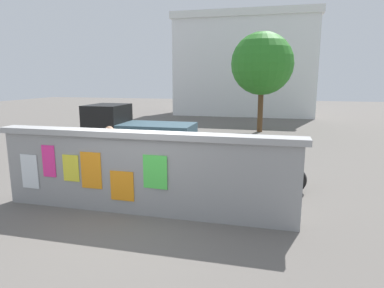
{
  "coord_description": "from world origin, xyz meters",
  "views": [
    {
      "loc": [
        2.55,
        -6.07,
        2.72
      ],
      "look_at": [
        0.64,
        1.56,
        1.18
      ],
      "focal_mm": 31.36,
      "sensor_mm": 36.0,
      "label": 1
    }
  ],
  "objects_px": {
    "bicycle_near": "(193,184)",
    "auto_rickshaw_truck": "(135,133)",
    "tree_roadside": "(262,64)",
    "motorcycle": "(269,170)",
    "person_walking": "(110,152)"
  },
  "relations": [
    {
      "from": "person_walking",
      "to": "tree_roadside",
      "type": "xyz_separation_m",
      "value": [
        3.02,
        10.46,
        2.45
      ]
    },
    {
      "from": "motorcycle",
      "to": "tree_roadside",
      "type": "xyz_separation_m",
      "value": [
        -0.68,
        9.24,
        2.98
      ]
    },
    {
      "from": "motorcycle",
      "to": "tree_roadside",
      "type": "relative_size",
      "value": 0.38
    },
    {
      "from": "bicycle_near",
      "to": "auto_rickshaw_truck",
      "type": "bearing_deg",
      "value": 130.74
    },
    {
      "from": "auto_rickshaw_truck",
      "to": "motorcycle",
      "type": "distance_m",
      "value": 4.97
    },
    {
      "from": "auto_rickshaw_truck",
      "to": "person_walking",
      "type": "distance_m",
      "value": 3.38
    },
    {
      "from": "motorcycle",
      "to": "person_walking",
      "type": "height_order",
      "value": "person_walking"
    },
    {
      "from": "motorcycle",
      "to": "person_walking",
      "type": "bearing_deg",
      "value": -161.84
    },
    {
      "from": "motorcycle",
      "to": "bicycle_near",
      "type": "xyz_separation_m",
      "value": [
        -1.68,
        -1.21,
        -0.1
      ]
    },
    {
      "from": "motorcycle",
      "to": "tree_roadside",
      "type": "height_order",
      "value": "tree_roadside"
    },
    {
      "from": "bicycle_near",
      "to": "person_walking",
      "type": "bearing_deg",
      "value": -179.94
    },
    {
      "from": "auto_rickshaw_truck",
      "to": "person_walking",
      "type": "relative_size",
      "value": 2.23
    },
    {
      "from": "bicycle_near",
      "to": "tree_roadside",
      "type": "height_order",
      "value": "tree_roadside"
    },
    {
      "from": "bicycle_near",
      "to": "person_walking",
      "type": "distance_m",
      "value": 2.12
    },
    {
      "from": "auto_rickshaw_truck",
      "to": "motorcycle",
      "type": "xyz_separation_m",
      "value": [
        4.5,
        -2.07,
        -0.44
      ]
    }
  ]
}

